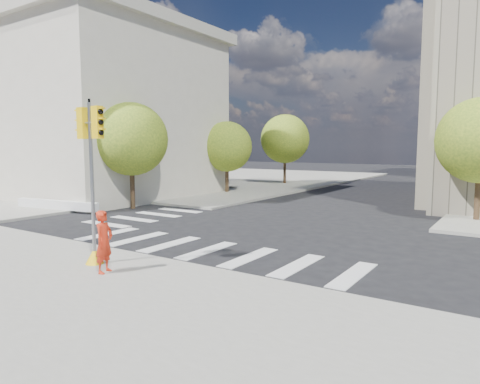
# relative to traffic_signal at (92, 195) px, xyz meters

# --- Properties ---
(ground) EXTENTS (160.00, 160.00, 0.00)m
(ground) POSITION_rel_traffic_signal_xyz_m (1.62, 5.70, -2.30)
(ground) COLOR black
(ground) RESTS_ON ground
(sidewalk_far_left) EXTENTS (28.00, 40.00, 0.15)m
(sidewalk_far_left) POSITION_rel_traffic_signal_xyz_m (-18.38, 31.70, -2.22)
(sidewalk_far_left) COLOR gray
(sidewalk_far_left) RESTS_ON ground
(classical_building) EXTENTS (19.00, 15.00, 12.70)m
(classical_building) POSITION_rel_traffic_signal_xyz_m (-18.38, 13.70, 4.14)
(classical_building) COLOR beige
(classical_building) RESTS_ON ground
(tree_lw_near) EXTENTS (4.40, 4.40, 6.41)m
(tree_lw_near) POSITION_rel_traffic_signal_xyz_m (-8.88, 9.70, 1.90)
(tree_lw_near) COLOR #382616
(tree_lw_near) RESTS_ON ground
(tree_lw_mid) EXTENTS (4.00, 4.00, 5.77)m
(tree_lw_mid) POSITION_rel_traffic_signal_xyz_m (-8.88, 19.70, 1.46)
(tree_lw_mid) COLOR #382616
(tree_lw_mid) RESTS_ON ground
(tree_lw_far) EXTENTS (4.80, 4.80, 6.95)m
(tree_lw_far) POSITION_rel_traffic_signal_xyz_m (-8.88, 29.70, 2.24)
(tree_lw_far) COLOR #382616
(tree_lw_far) RESTS_ON ground
(traffic_signal) EXTENTS (1.07, 0.56, 5.02)m
(traffic_signal) POSITION_rel_traffic_signal_xyz_m (0.00, 0.00, 0.00)
(traffic_signal) COLOR yellow
(traffic_signal) RESTS_ON sidewalk_near
(photographer) EXTENTS (0.59, 0.75, 1.80)m
(photographer) POSITION_rel_traffic_signal_xyz_m (1.03, -0.45, -1.25)
(photographer) COLOR red
(photographer) RESTS_ON sidewalk_near
(planter_wall) EXTENTS (5.99, 1.34, 0.50)m
(planter_wall) POSITION_rel_traffic_signal_xyz_m (-11.62, 6.38, -1.90)
(planter_wall) COLOR silver
(planter_wall) RESTS_ON sidewalk_left_near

